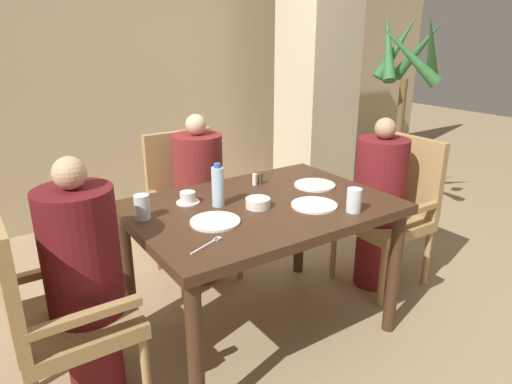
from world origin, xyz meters
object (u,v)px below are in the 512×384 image
diner_in_left_chair (85,284)px  diner_in_right_chair (378,203)px  chair_far_side (190,199)px  water_bottle (218,186)px  potted_palm (398,143)px  plate_main_right (315,185)px  diner_in_far_chair (199,198)px  glass_tall_near (354,200)px  plate_dessert_center (215,221)px  bowl_small (258,203)px  chair_right_side (393,206)px  teacup_with_saucer (188,198)px  plate_main_left (314,205)px  glass_tall_mid (142,207)px  chair_left_side (52,309)px

diner_in_left_chair → diner_in_right_chair: bearing=0.0°
diner_in_left_chair → chair_far_side: size_ratio=1.19×
diner_in_right_chair → water_bottle: diner_in_right_chair is taller
diner_in_left_chair → potted_palm: potted_palm is taller
diner_in_right_chair → potted_palm: bearing=33.7°
plate_main_right → water_bottle: size_ratio=1.05×
diner_in_far_chair → glass_tall_near: 1.14m
diner_in_right_chair → plate_dessert_center: (-1.24, -0.09, 0.20)m
diner_in_left_chair → plate_main_right: bearing=2.6°
bowl_small → plate_main_right: bearing=11.8°
chair_right_side → teacup_with_saucer: bearing=170.9°
plate_main_left → diner_in_left_chair: bearing=170.7°
diner_in_far_chair → diner_in_right_chair: diner_in_far_chair is taller
diner_in_far_chair → teacup_with_saucer: size_ratio=9.32×
diner_in_far_chair → plate_dessert_center: diner_in_far_chair is taller
potted_palm → bowl_small: 1.92m
diner_in_far_chair → teacup_with_saucer: bearing=-122.2°
plate_main_left → plate_dessert_center: bearing=169.4°
chair_far_side → chair_right_side: same height
plate_main_right → teacup_with_saucer: (-0.73, 0.16, 0.02)m
glass_tall_mid → diner_in_far_chair: bearing=44.2°
teacup_with_saucer → diner_in_right_chair: bearing=-10.2°
diner_in_far_chair → water_bottle: diner_in_far_chair is taller
diner_in_right_chair → diner_in_far_chair: bearing=141.9°
potted_palm → glass_tall_mid: bearing=-169.7°
glass_tall_near → teacup_with_saucer: bearing=137.8°
plate_main_right → chair_right_side: bearing=-5.5°
chair_left_side → chair_right_side: bearing=0.0°
water_bottle → bowl_small: bearing=-41.1°
plate_main_right → water_bottle: bearing=176.6°
plate_main_left → diner_in_right_chair: bearing=14.5°
teacup_with_saucer → chair_far_side: bearing=64.0°
diner_in_left_chair → water_bottle: diner_in_left_chair is taller
potted_palm → chair_right_side: bearing=-141.2°
teacup_with_saucer → glass_tall_near: 0.85m
plate_main_left → bowl_small: 0.29m
plate_dessert_center → diner_in_far_chair: bearing=68.2°
plate_dessert_center → water_bottle: bearing=56.5°
plate_main_right → water_bottle: 0.63m
diner_in_left_chair → chair_right_side: (1.97, 0.00, -0.07)m
teacup_with_saucer → glass_tall_mid: size_ratio=1.01×
diner_in_left_chair → plate_main_left: (1.12, -0.18, 0.18)m
chair_left_side → glass_tall_mid: size_ratio=8.12×
plate_dessert_center → bowl_small: size_ratio=1.88×
chair_right_side → plate_main_right: size_ratio=4.12×
plate_dessert_center → glass_tall_near: (0.64, -0.26, 0.05)m
plate_main_right → plate_dessert_center: same height
plate_main_right → glass_tall_near: glass_tall_near is taller
diner_in_far_chair → chair_right_side: bearing=-34.1°
plate_main_right → teacup_with_saucer: bearing=167.8°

